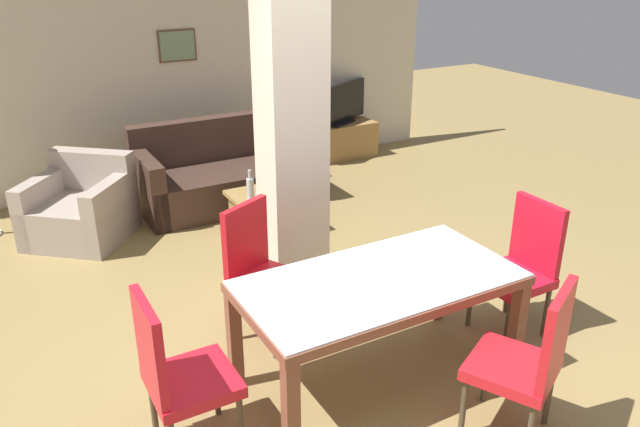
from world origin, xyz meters
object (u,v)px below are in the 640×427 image
(dining_chair_near_right, at_px, (529,358))
(tv_screen, at_px, (340,105))
(dining_chair_far_left, at_px, (260,267))
(sofa, at_px, (223,176))
(dining_chair_head_left, at_px, (176,371))
(dining_table, at_px, (379,299))
(armchair, at_px, (81,210))
(bottle, at_px, (250,188))
(coffee_table, at_px, (267,211))
(dining_chair_head_right, at_px, (522,263))
(tv_stand, at_px, (340,141))

(dining_chair_near_right, distance_m, tv_screen, 5.34)
(dining_chair_far_left, relative_size, sofa, 0.54)
(dining_chair_head_left, xyz_separation_m, tv_screen, (3.54, 4.19, 0.19))
(dining_table, height_order, armchair, armchair)
(dining_table, bearing_deg, dining_chair_near_right, -62.79)
(bottle, bearing_deg, coffee_table, 28.78)
(sofa, bearing_deg, bottle, 82.57)
(dining_chair_head_left, height_order, dining_chair_head_right, same)
(dining_table, bearing_deg, bottle, 86.71)
(bottle, bearing_deg, dining_chair_head_left, -121.66)
(dining_chair_far_left, relative_size, dining_chair_head_right, 1.00)
(dining_chair_head_left, distance_m, tv_screen, 5.48)
(dining_chair_far_left, relative_size, armchair, 0.84)
(tv_stand, xyz_separation_m, tv_screen, (0.00, 0.00, 0.49))
(sofa, relative_size, tv_screen, 1.87)
(tv_screen, bearing_deg, bottle, 16.70)
(tv_screen, bearing_deg, dining_table, 37.19)
(sofa, height_order, armchair, sofa)
(dining_chair_head_right, relative_size, armchair, 0.84)
(dining_chair_far_left, xyz_separation_m, sofa, (0.71, 2.58, -0.24))
(dining_chair_near_right, bearing_deg, dining_chair_head_right, 18.74)
(dining_table, distance_m, dining_chair_near_right, 0.94)
(dining_chair_near_right, height_order, bottle, dining_chair_near_right)
(coffee_table, bearing_deg, tv_screen, 42.60)
(dining_chair_head_right, bearing_deg, armchair, 37.68)
(armchair, bearing_deg, bottle, -172.96)
(dining_chair_head_left, height_order, coffee_table, dining_chair_head_left)
(dining_chair_head_right, height_order, armchair, dining_chair_head_right)
(bottle, bearing_deg, dining_chair_far_left, -110.96)
(dining_chair_far_left, height_order, dining_chair_head_right, same)
(bottle, distance_m, tv_stand, 2.82)
(bottle, bearing_deg, dining_chair_head_right, -64.65)
(dining_chair_far_left, bearing_deg, tv_screen, -155.17)
(coffee_table, xyz_separation_m, tv_stand, (1.89, 1.74, 0.01))
(bottle, bearing_deg, tv_stand, 41.42)
(dining_table, distance_m, dining_chair_head_right, 1.24)
(dining_chair_near_right, xyz_separation_m, dining_chair_far_left, (-0.86, 1.70, 0.00))
(dining_chair_far_left, xyz_separation_m, tv_screen, (2.66, 3.32, 0.19))
(sofa, xyz_separation_m, armchair, (-1.55, -0.20, -0.02))
(dining_chair_near_right, xyz_separation_m, sofa, (-0.15, 4.28, -0.24))
(dining_chair_near_right, bearing_deg, armchair, 85.36)
(dining_chair_near_right, height_order, coffee_table, dining_chair_near_right)
(dining_table, distance_m, coffee_table, 2.50)
(bottle, height_order, tv_stand, bottle)
(armchair, height_order, bottle, armchair)
(dining_chair_near_right, height_order, tv_screen, tv_screen)
(dining_chair_head_left, bearing_deg, tv_stand, 139.79)
(dining_chair_head_left, xyz_separation_m, sofa, (1.58, 3.44, -0.24))
(sofa, xyz_separation_m, tv_stand, (1.95, 0.74, -0.06))
(dining_chair_head_right, height_order, bottle, dining_chair_head_right)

